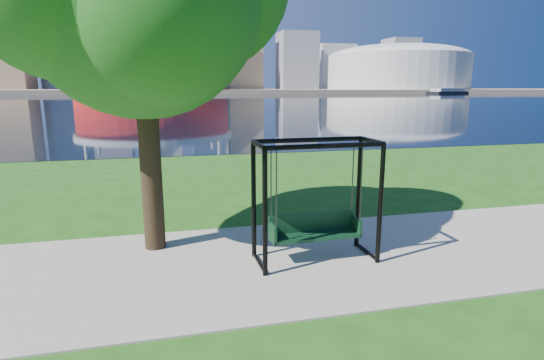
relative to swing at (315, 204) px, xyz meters
name	(u,v)px	position (x,y,z in m)	size (l,w,h in m)	color
ground	(274,251)	(-0.60, 0.57, -1.05)	(900.00, 900.00, 0.00)	#1E5114
path	(281,261)	(-0.60, 0.07, -1.04)	(120.00, 4.00, 0.03)	#9E937F
river	(177,100)	(-0.60, 102.57, -1.04)	(900.00, 180.00, 0.02)	black
far_bank	(171,91)	(-0.60, 306.57, -0.05)	(900.00, 228.00, 2.00)	#937F60
stadium	(152,66)	(-10.60, 235.57, 13.18)	(83.00, 83.00, 32.00)	maroon
arena	(397,66)	(134.40, 235.57, 14.82)	(84.00, 84.00, 26.56)	beige
skyline	(163,41)	(-4.87, 319.97, 34.84)	(392.00, 66.00, 96.50)	gray
swing	(315,204)	(0.00, 0.00, 0.00)	(2.15, 0.97, 2.17)	black
barge	(448,91)	(137.20, 188.35, 0.20)	(28.14, 17.53, 2.75)	black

